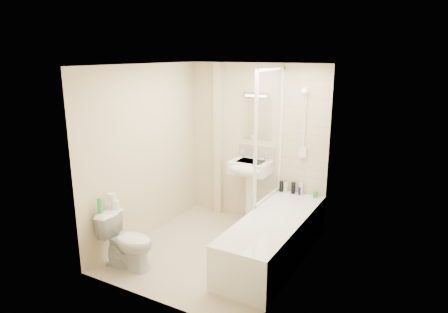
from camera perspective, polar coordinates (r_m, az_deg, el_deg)
The scene contains 25 objects.
floor at distance 5.42m, azimuth -1.34°, elevation -13.30°, with size 2.50×2.50×0.00m, color beige.
wall_back at distance 6.05m, azimuth 4.61°, elevation 1.80°, with size 2.20×0.02×2.40m, color beige.
wall_left at distance 5.60m, azimuth -11.16°, elevation 0.51°, with size 0.02×2.50×2.40m, color beige.
wall_right at distance 4.54m, azimuth 10.65°, elevation -2.81°, with size 0.02×2.50×2.40m, color beige.
ceiling at distance 4.79m, azimuth -1.51°, elevation 12.96°, with size 2.20×2.50×0.02m, color white.
tile_back at distance 5.73m, azimuth 11.45°, elevation 3.13°, with size 0.70×0.01×1.75m, color beige.
tile_right at distance 4.66m, azimuth 11.43°, elevation 0.51°, with size 0.01×2.10×1.75m, color beige.
pipe_boxing at distance 6.27m, azimuth -0.77°, elevation 2.32°, with size 0.12×0.12×2.40m, color beige.
splashback at distance 6.08m, azimuth 4.66°, elevation 0.21°, with size 0.60×0.01×0.30m, color beige.
mirror at distance 5.96m, azimuth 4.76°, elevation 5.33°, with size 0.46×0.01×0.60m, color white.
strip_light at distance 5.89m, azimuth 4.74°, elevation 8.85°, with size 0.42×0.07×0.07m, color silver.
bathtub at distance 5.16m, azimuth 7.15°, elevation -11.36°, with size 0.70×2.10×0.55m.
shower_screen at distance 5.44m, azimuth 6.51°, elevation 2.98°, with size 0.04×0.92×1.80m.
shower_fixture at distance 5.66m, azimuth 11.35°, elevation 4.25°, with size 0.10×0.16×0.99m.
pedestal_sink at distance 5.94m, azimuth 3.69°, elevation -2.56°, with size 0.58×0.52×1.12m.
bottle_black_a at distance 5.95m, azimuth 8.18°, elevation -4.23°, with size 0.06×0.06×0.16m, color black.
bottle_white_a at distance 5.93m, azimuth 8.80°, elevation -4.39°, with size 0.05×0.05×0.14m, color silver.
bottle_black_b at distance 5.89m, azimuth 9.86°, elevation -4.43°, with size 0.06×0.06×0.17m, color black.
bottle_blue at distance 5.87m, azimuth 10.84°, elevation -4.84°, with size 0.06×0.06×0.12m, color navy.
bottle_cream at distance 5.86m, azimuth 10.93°, elevation -4.57°, with size 0.05×0.05×0.18m, color beige.
bottle_green at distance 5.81m, azimuth 12.90°, elevation -5.27°, with size 0.07×0.07×0.09m, color green.
toilet at distance 5.05m, azimuth -13.63°, elevation -11.63°, with size 0.69×0.44×0.68m, color white.
toilet_roll_lower at distance 5.12m, azimuth -15.31°, elevation -6.64°, with size 0.10×0.10×0.10m, color white.
toilet_roll_upper at distance 5.08m, azimuth -15.77°, elevation -5.64°, with size 0.10×0.10×0.10m, color white.
green_bottle at distance 5.01m, azimuth -17.32°, elevation -6.74°, with size 0.05×0.05×0.19m, color green.
Camera 1 is at (2.44, -4.12, 2.54)m, focal length 32.00 mm.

